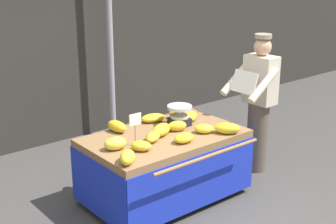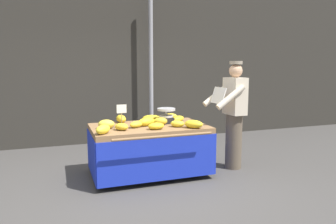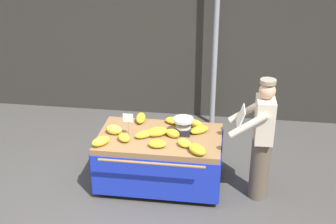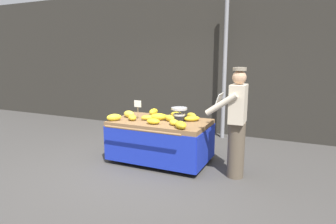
{
  "view_description": "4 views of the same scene",
  "coord_description": "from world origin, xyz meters",
  "views": [
    {
      "loc": [
        -2.82,
        -3.22,
        2.6
      ],
      "look_at": [
        0.3,
        0.61,
        0.98
      ],
      "focal_mm": 51.59,
      "sensor_mm": 36.0,
      "label": 1
    },
    {
      "loc": [
        -1.09,
        -3.94,
        1.64
      ],
      "look_at": [
        0.46,
        0.45,
        0.97
      ],
      "focal_mm": 34.06,
      "sensor_mm": 36.0,
      "label": 2
    },
    {
      "loc": [
        1.1,
        -4.98,
        3.76
      ],
      "look_at": [
        0.3,
        0.65,
        1.08
      ],
      "focal_mm": 49.5,
      "sensor_mm": 36.0,
      "label": 3
    },
    {
      "loc": [
        2.4,
        -3.95,
        1.87
      ],
      "look_at": [
        0.36,
        0.52,
        0.93
      ],
      "focal_mm": 30.99,
      "sensor_mm": 36.0,
      "label": 4
    }
  ],
  "objects": [
    {
      "name": "ground_plane",
      "position": [
        0.0,
        0.0,
        0.0
      ],
      "size": [
        60.0,
        60.0,
        0.0
      ],
      "primitive_type": "plane",
      "color": "#423F3D"
    },
    {
      "name": "street_pole",
      "position": [
        0.83,
        2.56,
        1.57
      ],
      "size": [
        0.09,
        0.09,
        3.14
      ],
      "primitive_type": "cylinder",
      "color": "gray",
      "rests_on": "ground"
    },
    {
      "name": "banana_bunch_0",
      "position": [
        -0.14,
        0.95,
        0.82
      ],
      "size": [
        0.16,
        0.29,
        0.12
      ],
      "primitive_type": "ellipsoid",
      "rotation": [
        0.0,
        0.0,
        0.08
      ],
      "color": "gold",
      "rests_on": "banana_cart"
    },
    {
      "name": "banana_bunch_10",
      "position": [
        0.36,
        0.96,
        0.81
      ],
      "size": [
        0.32,
        0.23,
        0.09
      ],
      "primitive_type": "ellipsoid",
      "rotation": [
        0.0,
        0.0,
        1.34
      ],
      "color": "gold",
      "rests_on": "banana_cart"
    },
    {
      "name": "banana_cart",
      "position": [
        0.2,
        0.55,
        0.55
      ],
      "size": [
        1.72,
        1.23,
        0.76
      ],
      "color": "olive",
      "rests_on": "ground"
    },
    {
      "name": "banana_bunch_6",
      "position": [
        0.22,
        0.25,
        0.81
      ],
      "size": [
        0.24,
        0.17,
        0.1
      ],
      "primitive_type": "ellipsoid",
      "rotation": [
        0.0,
        0.0,
        1.63
      ],
      "color": "gold",
      "rests_on": "banana_cart"
    },
    {
      "name": "price_sign",
      "position": [
        -0.22,
        0.49,
        1.01
      ],
      "size": [
        0.14,
        0.01,
        0.34
      ],
      "color": "#997A51",
      "rests_on": "banana_cart"
    },
    {
      "name": "banana_bunch_2",
      "position": [
        -0.25,
        0.35,
        0.81
      ],
      "size": [
        0.24,
        0.25,
        0.1
      ],
      "primitive_type": "ellipsoid",
      "rotation": [
        0.0,
        0.0,
        0.67
      ],
      "color": "gold",
      "rests_on": "banana_cart"
    },
    {
      "name": "banana_bunch_4",
      "position": [
        -0.01,
        0.48,
        0.81
      ],
      "size": [
        0.29,
        0.26,
        0.09
      ],
      "primitive_type": "ellipsoid",
      "rotation": [
        0.0,
        0.0,
        2.2
      ],
      "color": "gold",
      "rests_on": "banana_cart"
    },
    {
      "name": "banana_bunch_7",
      "position": [
        -0.53,
        0.19,
        0.82
      ],
      "size": [
        0.28,
        0.29,
        0.12
      ],
      "primitive_type": "ellipsoid",
      "rotation": [
        0.0,
        0.0,
        2.42
      ],
      "color": "yellow",
      "rests_on": "banana_cart"
    },
    {
      "name": "banana_bunch_9",
      "position": [
        0.56,
        0.32,
        0.81
      ],
      "size": [
        0.25,
        0.24,
        0.1
      ],
      "primitive_type": "ellipsoid",
      "rotation": [
        0.0,
        0.0,
        0.82
      ],
      "color": "yellow",
      "rests_on": "banana_cart"
    },
    {
      "name": "banana_bunch_5",
      "position": [
        0.66,
        0.88,
        0.82
      ],
      "size": [
        0.24,
        0.19,
        0.12
      ],
      "primitive_type": "ellipsoid",
      "rotation": [
        0.0,
        0.0,
        1.14
      ],
      "color": "gold",
      "rests_on": "banana_cart"
    },
    {
      "name": "banana_bunch_3",
      "position": [
        0.75,
        0.15,
        0.82
      ],
      "size": [
        0.31,
        0.31,
        0.12
      ],
      "primitive_type": "ellipsoid",
      "rotation": [
        0.0,
        0.0,
        0.76
      ],
      "color": "gold",
      "rests_on": "banana_cart"
    },
    {
      "name": "back_wall",
      "position": [
        0.0,
        2.99,
        1.76
      ],
      "size": [
        16.0,
        0.24,
        3.53
      ],
      "primitive_type": "cube",
      "color": "#2D2B26",
      "rests_on": "ground"
    },
    {
      "name": "vendor_person",
      "position": [
        1.56,
        0.42,
        0.87
      ],
      "size": [
        0.59,
        0.53,
        1.71
      ],
      "color": "brown",
      "rests_on": "ground"
    },
    {
      "name": "banana_bunch_12",
      "position": [
        0.38,
        0.55,
        0.82
      ],
      "size": [
        0.24,
        0.2,
        0.11
      ],
      "primitive_type": "ellipsoid",
      "rotation": [
        0.0,
        0.0,
        1.12
      ],
      "color": "gold",
      "rests_on": "banana_cart"
    },
    {
      "name": "banana_bunch_11",
      "position": [
        0.16,
        0.56,
        0.82
      ],
      "size": [
        0.34,
        0.27,
        0.12
      ],
      "primitive_type": "ellipsoid",
      "rotation": [
        0.0,
        0.0,
        2.02
      ],
      "color": "gold",
      "rests_on": "banana_cart"
    },
    {
      "name": "weighing_scale",
      "position": [
        0.51,
        0.67,
        0.88
      ],
      "size": [
        0.28,
        0.28,
        0.23
      ],
      "color": "black",
      "rests_on": "banana_cart"
    },
    {
      "name": "banana_bunch_8",
      "position": [
        0.73,
        0.73,
        0.81
      ],
      "size": [
        0.31,
        0.29,
        0.1
      ],
      "primitive_type": "ellipsoid",
      "rotation": [
        0.0,
        0.0,
        2.23
      ],
      "color": "gold",
      "rests_on": "banana_cart"
    },
    {
      "name": "banana_bunch_1",
      "position": [
        -0.44,
        0.53,
        0.82
      ],
      "size": [
        0.26,
        0.2,
        0.13
      ],
      "primitive_type": "ellipsoid",
      "rotation": [
        0.0,
        0.0,
        1.34
      ],
      "color": "yellow",
      "rests_on": "banana_cart"
    }
  ]
}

